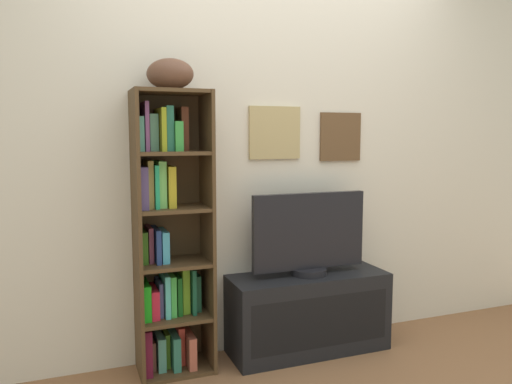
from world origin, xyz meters
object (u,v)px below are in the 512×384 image
Objects in this scene: bookshelf at (167,241)px; tv_stand at (308,313)px; football at (170,74)px; television at (309,235)px.

bookshelf reaches higher than tv_stand.
bookshelf is at bearing 130.92° from football.
television is at bearing -4.37° from bookshelf.
football is 1.65m from tv_stand.
tv_stand is (0.86, -0.07, -0.51)m from bookshelf.
bookshelf is at bearing 175.56° from tv_stand.
television is (-0.00, 0.00, 0.49)m from tv_stand.
football reaches higher than television.
television reaches higher than tv_stand.
tv_stand is at bearing -90.00° from television.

